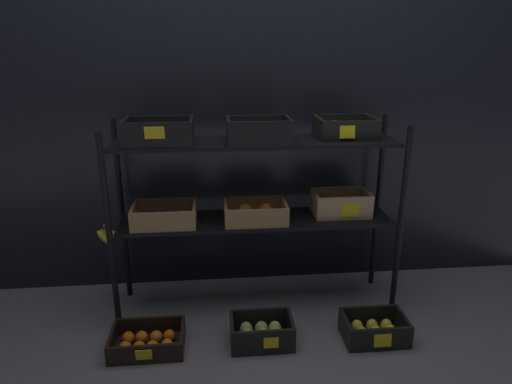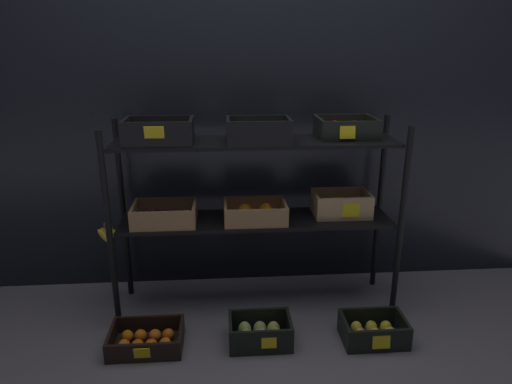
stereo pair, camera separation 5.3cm
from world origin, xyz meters
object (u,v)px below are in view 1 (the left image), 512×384
(display_rack, at_px, (254,181))
(crate_ground_pear, at_px, (262,333))
(crate_ground_lemon, at_px, (374,330))
(crate_ground_tangerine, at_px, (148,342))

(display_rack, bearing_deg, crate_ground_pear, -89.07)
(crate_ground_lemon, bearing_deg, display_rack, 147.07)
(crate_ground_tangerine, xyz_separation_m, crate_ground_pear, (0.58, -0.01, 0.02))
(display_rack, distance_m, crate_ground_pear, 0.79)
(display_rack, xyz_separation_m, crate_ground_lemon, (0.59, -0.39, -0.71))
(crate_ground_tangerine, bearing_deg, crate_ground_pear, -0.78)
(crate_ground_tangerine, bearing_deg, display_rack, 31.86)
(crate_ground_pear, bearing_deg, display_rack, 90.93)
(display_rack, height_order, crate_ground_lemon, display_rack)
(crate_ground_lemon, bearing_deg, crate_ground_tangerine, 178.58)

